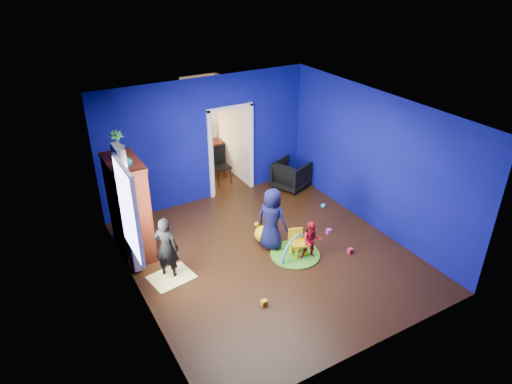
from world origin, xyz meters
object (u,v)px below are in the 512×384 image
armchair (291,175)px  play_mat (295,254)px  child_black (167,248)px  kid_chair (299,244)px  child_navy (272,219)px  study_desk (206,156)px  toddler_red (312,241)px  tv_armoire (129,208)px  hopper_ball (263,234)px  crt_tv (131,206)px  vase (126,161)px  folding_chair (222,166)px

armchair → play_mat: bearing=125.9°
child_black → kid_chair: bearing=-153.7°
armchair → kid_chair: size_ratio=1.53×
child_navy → study_desk: (0.40, 4.04, -0.27)m
child_black → child_navy: 2.10m
toddler_red → tv_armoire: (-2.87, 1.91, 0.58)m
tv_armoire → hopper_ball: 2.68m
crt_tv → hopper_ball: size_ratio=1.98×
child_navy → vase: bearing=40.2°
tv_armoire → study_desk: tv_armoire is taller
play_mat → armchair: bearing=58.0°
armchair → tv_armoire: 4.31m
toddler_red → kid_chair: bearing=151.2°
child_black → vase: 1.68m
armchair → toddler_red: size_ratio=0.95×
child_black → toddler_red: 2.70m
child_black → folding_chair: child_black is taller
child_navy → kid_chair: size_ratio=2.58×
armchair → tv_armoire: (-4.20, -0.77, 0.63)m
vase → kid_chair: 3.57m
tv_armoire → toddler_red: bearing=-33.7°
crt_tv → hopper_ball: bearing=-22.4°
kid_chair → study_desk: (0.10, 4.54, 0.12)m
tv_armoire → crt_tv: 0.06m
child_black → study_desk: size_ratio=1.38×
child_black → play_mat: (2.35, -0.62, -0.59)m
vase → kid_chair: bearing=-27.5°
armchair → kid_chair: bearing=127.1°
study_desk → folding_chair: size_ratio=0.96×
child_navy → crt_tv: 2.69m
crt_tv → kid_chair: crt_tv is taller
child_black → vase: bearing=-25.5°
tv_armoire → crt_tv: size_ratio=2.80×
tv_armoire → folding_chair: (2.82, 1.87, -0.52)m
toddler_red → study_desk: 4.74m
vase → crt_tv: vase is taller
toddler_red → tv_armoire: 3.50m
hopper_ball → study_desk: study_desk is taller
armchair → study_desk: study_desk is taller
vase → hopper_ball: size_ratio=0.64×
tv_armoire → kid_chair: tv_armoire is taller
tv_armoire → kid_chair: bearing=-32.2°
armchair → vase: 4.66m
child_black → play_mat: size_ratio=1.26×
armchair → toddler_red: 2.99m
hopper_ball → play_mat: (0.30, -0.72, -0.16)m
vase → armchair: bearing=14.3°
toddler_red → tv_armoire: tv_armoire is taller
armchair → play_mat: (-1.53, -2.45, -0.34)m
kid_chair → study_desk: 4.55m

